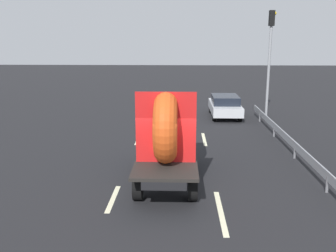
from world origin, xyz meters
TOP-DOWN VIEW (x-y plane):
  - ground_plane at (0.00, 0.00)m, footprint 120.00×120.00m
  - flatbed_truck at (-0.14, 1.10)m, footprint 2.02×5.04m
  - distant_sedan at (3.16, 12.12)m, footprint 1.81×4.22m
  - traffic_light at (5.71, 11.66)m, footprint 0.42×0.36m
  - guardrail at (5.13, 5.30)m, footprint 0.10×14.42m
  - lane_dash_left_near at (-1.79, -0.85)m, footprint 0.16×2.05m
  - lane_dash_left_far at (-1.79, 6.53)m, footprint 0.16×2.49m
  - lane_dash_right_near at (1.51, -1.66)m, footprint 0.16×2.91m
  - lane_dash_right_far at (1.51, 6.45)m, footprint 0.16×2.44m

SIDE VIEW (x-z plane):
  - ground_plane at x=0.00m, z-range 0.00..0.00m
  - lane_dash_left_near at x=-1.79m, z-range 0.00..0.01m
  - lane_dash_left_far at x=-1.79m, z-range 0.00..0.01m
  - lane_dash_right_near at x=1.51m, z-range 0.00..0.01m
  - lane_dash_right_far at x=1.51m, z-range 0.00..0.01m
  - guardrail at x=5.13m, z-range 0.17..0.88m
  - distant_sedan at x=3.16m, z-range 0.05..1.43m
  - flatbed_truck at x=-0.14m, z-range -0.03..3.30m
  - traffic_light at x=5.71m, z-range 0.94..7.48m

